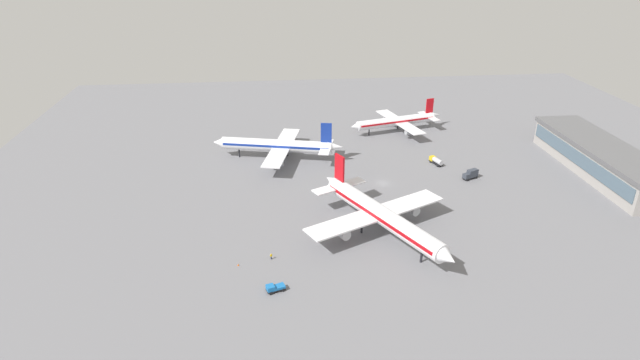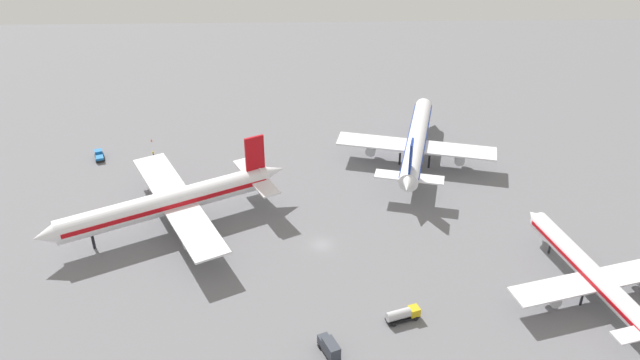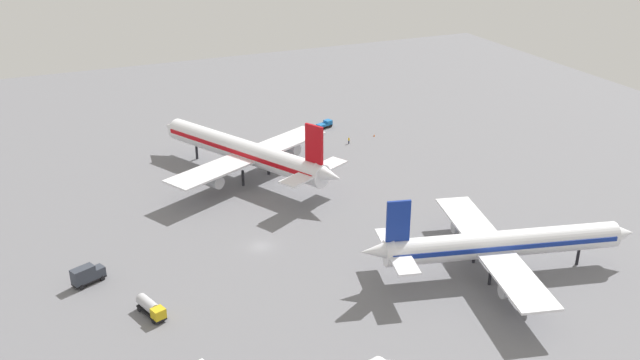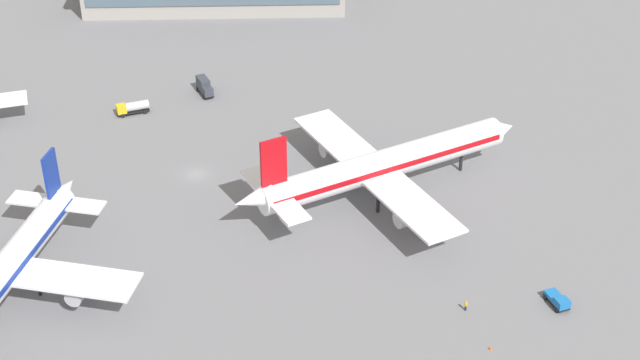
{
  "view_description": "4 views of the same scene",
  "coord_description": "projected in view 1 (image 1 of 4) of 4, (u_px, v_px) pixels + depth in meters",
  "views": [
    {
      "loc": [
        -156.36,
        37.36,
        75.74
      ],
      "look_at": [
        -4.86,
        21.95,
        4.52
      ],
      "focal_mm": 29.16,
      "sensor_mm": 36.0,
      "label": 1
    },
    {
      "loc": [
        -3.27,
        -112.87,
        86.04
      ],
      "look_at": [
        0.11,
        15.23,
        6.61
      ],
      "focal_mm": 37.68,
      "sensor_mm": 36.0,
      "label": 2
    },
    {
      "loc": [
        109.55,
        -35.6,
        63.81
      ],
      "look_at": [
        -15.94,
        18.98,
        3.76
      ],
      "focal_mm": 39.48,
      "sensor_mm": 36.0,
      "label": 3
    },
    {
      "loc": [
        -17.41,
        144.71,
        91.7
      ],
      "look_at": [
        -21.97,
        7.5,
        3.13
      ],
      "focal_mm": 53.64,
      "sensor_mm": 36.0,
      "label": 4
    }
  ],
  "objects": [
    {
      "name": "terminal_building",
      "position": [
        601.0,
        159.0,
        182.11
      ],
      "size": [
        65.38,
        17.76,
        10.54
      ],
      "color": "#9E9993",
      "rests_on": "ground"
    },
    {
      "name": "airplane_distant",
      "position": [
        381.0,
        214.0,
        143.86
      ],
      "size": [
        51.33,
        42.74,
        16.87
      ],
      "rotation": [
        0.0,
        0.0,
        3.61
      ],
      "color": "white",
      "rests_on": "ground"
    },
    {
      "name": "catering_truck",
      "position": [
        471.0,
        174.0,
        178.99
      ],
      "size": [
        3.96,
        5.89,
        3.3
      ],
      "rotation": [
        0.0,
        0.0,
        1.98
      ],
      "color": "black",
      "rests_on": "ground"
    },
    {
      "name": "airplane_taxiing",
      "position": [
        397.0,
        121.0,
        221.34
      ],
      "size": [
        34.37,
        42.08,
        13.01
      ],
      "rotation": [
        0.0,
        0.0,
        1.83
      ],
      "color": "white",
      "rests_on": "ground"
    },
    {
      "name": "safety_cone_near_gate",
      "position": [
        238.0,
        265.0,
        132.0
      ],
      "size": [
        0.44,
        0.44,
        0.6
      ],
      "primitive_type": "cone",
      "color": "#EA590C",
      "rests_on": "ground"
    },
    {
      "name": "airplane_at_gate",
      "position": [
        278.0,
        145.0,
        193.36
      ],
      "size": [
        39.92,
        48.96,
        15.08
      ],
      "rotation": [
        0.0,
        0.0,
        1.33
      ],
      "color": "white",
      "rests_on": "ground"
    },
    {
      "name": "ground_crew_worker",
      "position": [
        271.0,
        256.0,
        134.48
      ],
      "size": [
        0.53,
        0.53,
        1.67
      ],
      "rotation": [
        0.0,
        0.0,
        0.59
      ],
      "color": "#1E2338",
      "rests_on": "ground"
    },
    {
      "name": "pushback_tractor",
      "position": [
        275.0,
        288.0,
        122.14
      ],
      "size": [
        3.32,
        4.78,
        1.9
      ],
      "rotation": [
        0.0,
        0.0,
        1.9
      ],
      "color": "black",
      "rests_on": "ground"
    },
    {
      "name": "ground",
      "position": [
        383.0,
        183.0,
        176.42
      ],
      "size": [
        288.0,
        288.0,
        0.0
      ],
      "primitive_type": "plane",
      "color": "slate"
    },
    {
      "name": "fuel_truck",
      "position": [
        436.0,
        161.0,
        190.65
      ],
      "size": [
        6.58,
        3.83,
        2.5
      ],
      "rotation": [
        0.0,
        0.0,
        0.33
      ],
      "color": "black",
      "rests_on": "ground"
    }
  ]
}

